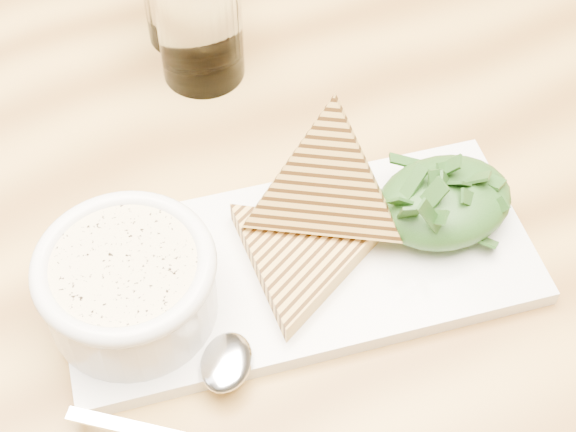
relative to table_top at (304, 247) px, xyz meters
name	(u,v)px	position (x,y,z in m)	size (l,w,h in m)	color
table_top	(304,247)	(0.00, 0.00, 0.00)	(1.28, 0.85, 0.04)	#B1863E
table_leg_br	(539,83)	(0.59, 0.38, -0.36)	(0.06, 0.06, 0.68)	#B1863E
platter	(298,266)	(-0.02, -0.03, 0.03)	(0.38, 0.17, 0.02)	white
soup_bowl	(130,290)	(-0.16, -0.02, 0.06)	(0.13, 0.13, 0.05)	white
soup	(124,267)	(-0.16, -0.02, 0.09)	(0.11, 0.11, 0.01)	beige
bowl_rim	(124,265)	(-0.16, -0.02, 0.09)	(0.14, 0.14, 0.01)	white
sandwich_flat	(300,257)	(-0.02, -0.04, 0.04)	(0.15, 0.15, 0.02)	#BE9041
sandwich_lean	(326,187)	(0.01, -0.01, 0.08)	(0.15, 0.15, 0.08)	#BE9041
salad_base	(444,202)	(0.11, -0.04, 0.06)	(0.12, 0.09, 0.04)	black
arugula_pile	(445,198)	(0.11, -0.04, 0.06)	(0.11, 0.10, 0.05)	#2E5F21
spoon_bowl	(226,362)	(-0.11, -0.10, 0.04)	(0.04, 0.05, 0.01)	silver
glass_near	(199,22)	(-0.01, 0.22, 0.08)	(0.08, 0.08, 0.12)	white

